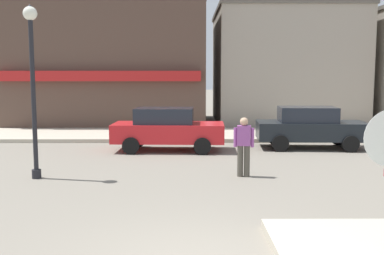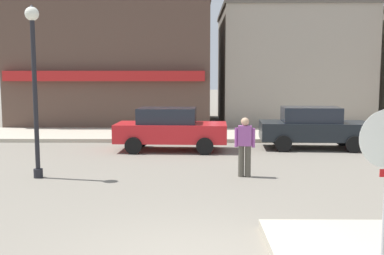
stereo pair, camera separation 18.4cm
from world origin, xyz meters
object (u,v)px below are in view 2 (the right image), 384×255
parked_car_nearest (170,128)px  pedestrian_crossing_near (245,145)px  lamp_post (34,67)px  parked_car_second (313,127)px

parked_car_nearest → pedestrian_crossing_near: 4.82m
lamp_post → parked_car_second: bearing=29.7°
parked_car_nearest → lamp_post: bearing=-126.6°
lamp_post → pedestrian_crossing_near: 5.93m
parked_car_nearest → pedestrian_crossing_near: pedestrian_crossing_near is taller
parked_car_second → pedestrian_crossing_near: 5.65m
parked_car_nearest → parked_car_second: 5.35m
parked_car_second → pedestrian_crossing_near: pedestrian_crossing_near is taller
parked_car_second → lamp_post: bearing=-150.3°
parked_car_nearest → parked_car_second: same height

